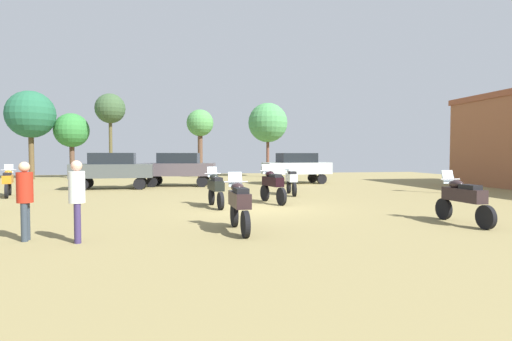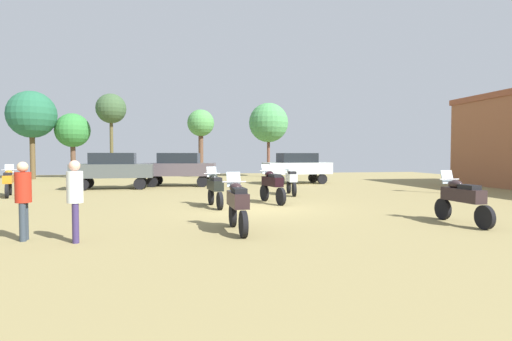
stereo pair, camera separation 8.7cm
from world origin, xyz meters
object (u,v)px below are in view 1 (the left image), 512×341
object	(u,v)px
motorcycle_4	(8,181)
tree_4	(200,125)
car_3	(179,167)
tree_1	(31,115)
motorcycle_2	(239,203)
person_3	(25,195)
car_1	(113,168)
tree_3	(72,131)
motorcycle_6	(291,180)
motorcycle_3	(272,184)
tree_2	(110,109)
tree_5	(268,123)
person_1	(77,194)
motorcycle_1	(463,198)
car_2	(297,166)
motorcycle_5	(216,188)

from	to	relation	value
motorcycle_4	tree_4	distance (m)	17.15
motorcycle_4	car_3	world-z (taller)	car_3
tree_1	tree_4	size ratio (longest dim) A/B	1.20
tree_1	motorcycle_2	bearing A→B (deg)	-61.79
motorcycle_2	motorcycle_4	xyz separation A→B (m)	(-9.13, 10.05, -0.00)
person_3	car_1	bearing A→B (deg)	177.87
tree_3	motorcycle_6	bearing A→B (deg)	-49.79
motorcycle_6	tree_4	size ratio (longest dim) A/B	0.37
motorcycle_3	tree_1	world-z (taller)	tree_1
motorcycle_4	motorcycle_3	bearing A→B (deg)	-38.36
tree_2	tree_5	bearing A→B (deg)	-1.25
car_1	tree_1	size ratio (longest dim) A/B	0.64
motorcycle_4	person_1	size ratio (longest dim) A/B	1.17
motorcycle_1	motorcycle_4	bearing A→B (deg)	145.10
motorcycle_4	motorcycle_6	bearing A→B (deg)	-23.20
tree_5	motorcycle_1	bearing A→B (deg)	-89.08
person_3	tree_2	xyz separation A→B (m)	(-2.15, 24.28, 4.48)
car_1	motorcycle_1	bearing A→B (deg)	-141.48
motorcycle_3	car_2	size ratio (longest dim) A/B	0.49
motorcycle_4	car_1	world-z (taller)	car_1
tree_5	car_1	bearing A→B (deg)	-136.82
car_1	tree_3	xyz separation A→B (m)	(-4.96, 11.42, 2.64)
car_2	tree_1	world-z (taller)	tree_1
motorcycle_6	car_1	world-z (taller)	car_1
motorcycle_2	car_2	distance (m)	16.72
car_1	motorcycle_6	bearing A→B (deg)	-120.66
car_2	person_1	bearing A→B (deg)	143.69
motorcycle_1	person_1	world-z (taller)	person_1
car_3	tree_2	distance (m)	11.54
person_3	tree_1	bearing A→B (deg)	-165.18
person_3	motorcycle_5	bearing A→B (deg)	133.50
tree_3	person_3	bearing A→B (deg)	-78.13
motorcycle_1	tree_3	size ratio (longest dim) A/B	0.43
car_2	tree_3	world-z (taller)	tree_3
tree_1	tree_2	distance (m)	5.80
car_2	car_3	distance (m)	7.61
motorcycle_1	tree_1	xyz separation A→B (m)	(-18.97, 23.76, 4.22)
motorcycle_1	car_3	world-z (taller)	car_3
motorcycle_5	tree_5	size ratio (longest dim) A/B	0.33
car_1	tree_1	xyz separation A→B (m)	(-7.59, 10.25, 3.77)
car_1	person_1	bearing A→B (deg)	-175.50
motorcycle_5	tree_5	distance (m)	20.35
motorcycle_5	tree_3	size ratio (longest dim) A/B	0.40
motorcycle_6	person_3	bearing A→B (deg)	-129.04
car_1	tree_1	distance (m)	13.30
person_1	person_3	distance (m)	1.25
motorcycle_5	tree_3	xyz separation A→B (m)	(-9.91, 20.14, 3.10)
motorcycle_4	person_3	size ratio (longest dim) A/B	1.19
motorcycle_6	car_1	size ratio (longest dim) A/B	0.49
motorcycle_3	person_1	distance (m)	8.44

